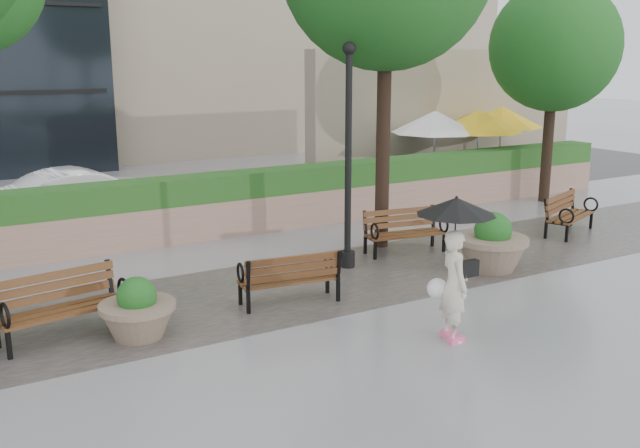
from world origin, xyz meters
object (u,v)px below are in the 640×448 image
planter_left (138,314)px  lamppost (348,172)px  bench_1 (63,320)px  pedestrian (455,255)px  bench_2 (290,288)px  car_right (86,195)px  planter_right (492,248)px  bench_4 (569,222)px  bench_3 (405,240)px

planter_left → lamppost: (4.34, 1.39, 1.45)m
bench_1 → pedestrian: 5.46m
bench_2 → car_right: size_ratio=0.43×
planter_right → pedestrian: 3.55m
planter_right → car_right: car_right is taller
bench_4 → lamppost: lamppost is taller
bench_4 → bench_1: bearing=162.0°
planter_right → pedestrian: pedestrian is taller
planter_left → pedestrian: bearing=-30.7°
planter_right → bench_1: bearing=175.2°
bench_3 → bench_4: size_ratio=0.97×
planter_left → bench_1: bearing=150.9°
bench_1 → car_right: 7.50m
bench_3 → lamppost: size_ratio=0.41×
lamppost → bench_4: bearing=-3.5°
bench_1 → bench_4: (10.81, 0.54, -0.01)m
bench_1 → planter_right: 7.42m
bench_2 → planter_right: size_ratio=1.26×
planter_right → bench_2: bearing=175.8°
bench_2 → bench_3: size_ratio=0.98×
bench_3 → car_right: size_ratio=0.44×
bench_2 → bench_4: (7.43, 0.87, 0.01)m
bench_1 → bench_3: bench_1 is taller
bench_2 → bench_4: 7.48m
bench_2 → car_right: car_right is taller
lamppost → pedestrian: bearing=-99.4°
bench_1 → pedestrian: (4.64, -2.72, 0.94)m
lamppost → car_right: (-3.27, 6.35, -1.17)m
bench_1 → car_right: (1.96, 7.23, 0.36)m
bench_3 → planter_left: planter_left is taller
bench_4 → lamppost: (-5.57, 0.35, 1.54)m
bench_2 → pedestrian: pedestrian is taller
bench_1 → lamppost: 5.52m
planter_right → car_right: bearing=124.6°
lamppost → pedestrian: 3.70m
pedestrian → bench_4: bearing=-45.6°
bench_4 → lamppost: 5.79m
bench_2 → planter_right: planter_right is taller
car_right → pedestrian: 10.32m
bench_3 → pedestrian: size_ratio=0.85×
planter_left → car_right: size_ratio=0.28×
bench_2 → pedestrian: 2.87m
planter_left → car_right: bearing=82.1°
car_right → pedestrian: size_ratio=1.92×
bench_1 → bench_3: bearing=-0.2°
bench_1 → planter_left: size_ratio=1.70×
planter_left → planter_right: 6.49m
pedestrian → planter_right: bearing=-36.2°
bench_2 → car_right: 7.70m
planter_left → car_right: 7.81m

